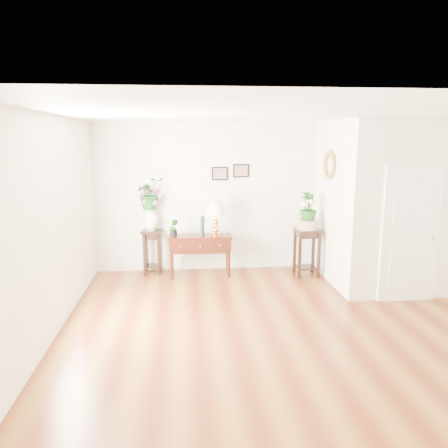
{
  "coord_description": "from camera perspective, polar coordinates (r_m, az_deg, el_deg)",
  "views": [
    {
      "loc": [
        -1.34,
        -5.43,
        2.49
      ],
      "look_at": [
        -0.71,
        1.3,
        1.17
      ],
      "focal_mm": 35.0,
      "sensor_mm": 36.0,
      "label": 1
    }
  ],
  "objects": [
    {
      "name": "ceramic_bowl",
      "position": [
        8.06,
        10.86,
        -0.08
      ],
      "size": [
        0.5,
        0.5,
        0.17
      ],
      "primitive_type": "cylinder",
      "rotation": [
        0.0,
        0.0,
        -0.43
      ],
      "color": "beige",
      "rests_on": "plant_stand_b"
    },
    {
      "name": "table_lamp",
      "position": [
        7.88,
        -1.08,
        1.04
      ],
      "size": [
        0.47,
        0.47,
        0.65
      ],
      "primitive_type": "cube",
      "rotation": [
        0.0,
        0.0,
        -0.32
      ],
      "color": "gold",
      "rests_on": "console_table"
    },
    {
      "name": "wall_ornament",
      "position": [
        7.76,
        13.54,
        7.51
      ],
      "size": [
        0.07,
        0.51,
        0.51
      ],
      "primitive_type": "torus",
      "rotation": [
        0.0,
        1.57,
        0.0
      ],
      "color": "#A57834",
      "rests_on": "partition"
    },
    {
      "name": "narcissus",
      "position": [
        8.01,
        10.94,
        2.13
      ],
      "size": [
        0.4,
        0.4,
        0.55
      ],
      "primitive_type": "imported",
      "rotation": [
        0.0,
        0.0,
        0.39
      ],
      "color": "#134813",
      "rests_on": "ceramic_bowl"
    },
    {
      "name": "art_print_right",
      "position": [
        8.26,
        2.24,
        6.96
      ],
      "size": [
        0.3,
        0.02,
        0.25
      ],
      "primitive_type": "cube",
      "color": "black",
      "rests_on": "wall_back"
    },
    {
      "name": "console_table",
      "position": [
        8.02,
        -3.15,
        -4.17
      ],
      "size": [
        1.16,
        0.41,
        0.77
      ],
      "primitive_type": "cube",
      "rotation": [
        0.0,
        0.0,
        -0.02
      ],
      "color": "#3E150F",
      "rests_on": "floor"
    },
    {
      "name": "door",
      "position": [
        7.24,
        23.11,
        -1.31
      ],
      "size": [
        0.9,
        0.05,
        2.1
      ],
      "primitive_type": "cube",
      "color": "white",
      "rests_on": "floor"
    },
    {
      "name": "lily_arrangement",
      "position": [
        8.09,
        -9.64,
        4.02
      ],
      "size": [
        0.66,
        0.63,
        0.58
      ],
      "primitive_type": "imported",
      "rotation": [
        0.0,
        0.0,
        0.41
      ],
      "color": "#134813",
      "rests_on": "porcelain_vase"
    },
    {
      "name": "wall_left",
      "position": [
        5.79,
        -21.95,
        -0.61
      ],
      "size": [
        0.02,
        5.5,
        2.8
      ],
      "primitive_type": "cube",
      "color": "white",
      "rests_on": "ground"
    },
    {
      "name": "partition",
      "position": [
        8.06,
        19.96,
        2.63
      ],
      "size": [
        1.8,
        1.95,
        2.8
      ],
      "primitive_type": "cube",
      "color": "white",
      "rests_on": "floor"
    },
    {
      "name": "wall_front",
      "position": [
        3.19,
        20.08,
        -9.65
      ],
      "size": [
        6.0,
        0.02,
        2.8
      ],
      "primitive_type": "cube",
      "color": "white",
      "rests_on": "ground"
    },
    {
      "name": "plant_stand_a",
      "position": [
        8.29,
        -9.39,
        -3.58
      ],
      "size": [
        0.39,
        0.39,
        0.83
      ],
      "primitive_type": "cube",
      "rotation": [
        0.0,
        0.0,
        -0.24
      ],
      "color": "black",
      "rests_on": "floor"
    },
    {
      "name": "floor",
      "position": [
        6.13,
        7.93,
        -13.03
      ],
      "size": [
        6.0,
        5.5,
        0.02
      ],
      "primitive_type": "cube",
      "color": "brown",
      "rests_on": "ground"
    },
    {
      "name": "ceiling",
      "position": [
        5.61,
        8.72,
        14.1
      ],
      "size": [
        6.0,
        5.5,
        0.02
      ],
      "primitive_type": "cube",
      "color": "white",
      "rests_on": "ground"
    },
    {
      "name": "green_vase",
      "position": [
        7.9,
        -2.83,
        -0.28
      ],
      "size": [
        0.08,
        0.08,
        0.35
      ],
      "primitive_type": "cylinder",
      "rotation": [
        0.0,
        0.0,
        -0.17
      ],
      "color": "black",
      "rests_on": "console_table"
    },
    {
      "name": "potted_plant",
      "position": [
        7.89,
        -6.59,
        -0.51
      ],
      "size": [
        0.16,
        0.13,
        0.3
      ],
      "primitive_type": "imported",
      "rotation": [
        0.0,
        0.0,
        0.0
      ],
      "color": "#134813",
      "rests_on": "console_table"
    },
    {
      "name": "porcelain_vase",
      "position": [
        8.16,
        -9.53,
        0.76
      ],
      "size": [
        0.34,
        0.34,
        0.44
      ],
      "primitive_type": null,
      "rotation": [
        0.0,
        0.0,
        0.41
      ],
      "color": "white",
      "rests_on": "plant_stand_a"
    },
    {
      "name": "wall_back",
      "position": [
        8.37,
        3.9,
        3.56
      ],
      "size": [
        6.0,
        0.02,
        2.8
      ],
      "primitive_type": "cube",
      "color": "white",
      "rests_on": "ground"
    },
    {
      "name": "plant_stand_b",
      "position": [
        8.18,
        10.73,
        -3.65
      ],
      "size": [
        0.44,
        0.44,
        0.88
      ],
      "primitive_type": "cube",
      "rotation": [
        0.0,
        0.0,
        0.06
      ],
      "color": "black",
      "rests_on": "floor"
    },
    {
      "name": "art_print_left",
      "position": [
        8.22,
        -0.55,
        6.6
      ],
      "size": [
        0.3,
        0.02,
        0.25
      ],
      "primitive_type": "cube",
      "color": "black",
      "rests_on": "wall_back"
    }
  ]
}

